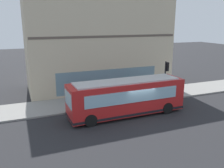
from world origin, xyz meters
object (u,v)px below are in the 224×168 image
(traffic_light_near_corner, at_px, (166,72))
(pedestrian_near_hydrant, at_px, (105,92))
(city_bus_nearside, at_px, (126,97))
(pedestrian_near_building_entrance, at_px, (78,92))
(pedestrian_by_light_pole, at_px, (106,90))
(pedestrian_walking_along_curb, at_px, (95,88))
(fire_hydrant, at_px, (133,94))

(traffic_light_near_corner, bearing_deg, pedestrian_near_hydrant, 82.40)
(city_bus_nearside, distance_m, pedestrian_near_building_entrance, 5.80)
(pedestrian_near_hydrant, bearing_deg, pedestrian_near_building_entrance, 58.49)
(pedestrian_by_light_pole, distance_m, pedestrian_walking_along_curb, 1.36)
(city_bus_nearside, bearing_deg, pedestrian_near_hydrant, 10.76)
(pedestrian_near_hydrant, distance_m, pedestrian_near_building_entrance, 2.77)
(city_bus_nearside, xyz_separation_m, pedestrian_near_hydrant, (3.48, 0.66, -0.41))
(fire_hydrant, bearing_deg, pedestrian_walking_along_curb, 66.67)
(pedestrian_near_building_entrance, bearing_deg, pedestrian_near_hydrant, -121.51)
(pedestrian_by_light_pole, relative_size, pedestrian_near_building_entrance, 1.09)
(fire_hydrant, xyz_separation_m, pedestrian_near_hydrant, (-0.39, 3.23, 0.63))
(traffic_light_near_corner, xyz_separation_m, pedestrian_near_hydrant, (0.85, 6.38, -1.64))
(pedestrian_near_hydrant, relative_size, pedestrian_by_light_pole, 1.01)
(city_bus_nearside, xyz_separation_m, traffic_light_near_corner, (2.63, -5.72, 1.23))
(fire_hydrant, bearing_deg, city_bus_nearside, 146.40)
(traffic_light_near_corner, xyz_separation_m, fire_hydrant, (1.24, 3.15, -2.27))
(pedestrian_near_hydrant, height_order, pedestrian_near_building_entrance, pedestrian_near_hydrant)
(traffic_light_near_corner, height_order, fire_hydrant, traffic_light_near_corner)
(pedestrian_near_hydrant, bearing_deg, pedestrian_walking_along_curb, 12.04)
(pedestrian_near_building_entrance, bearing_deg, fire_hydrant, -100.70)
(pedestrian_walking_along_curb, distance_m, pedestrian_near_building_entrance, 2.01)
(traffic_light_near_corner, distance_m, pedestrian_walking_along_curb, 7.56)
(traffic_light_near_corner, relative_size, pedestrian_near_building_entrance, 2.41)
(traffic_light_near_corner, distance_m, fire_hydrant, 4.08)
(fire_hydrant, bearing_deg, pedestrian_by_light_pole, 80.28)
(city_bus_nearside, relative_size, pedestrian_near_building_entrance, 6.44)
(fire_hydrant, bearing_deg, traffic_light_near_corner, -111.51)
(city_bus_nearside, bearing_deg, fire_hydrant, -33.60)
(pedestrian_near_hydrant, distance_m, pedestrian_walking_along_curb, 2.01)
(city_bus_nearside, distance_m, pedestrian_by_light_pole, 4.38)
(city_bus_nearside, relative_size, pedestrian_walking_along_curb, 6.32)
(city_bus_nearside, bearing_deg, pedestrian_walking_along_curb, 11.23)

